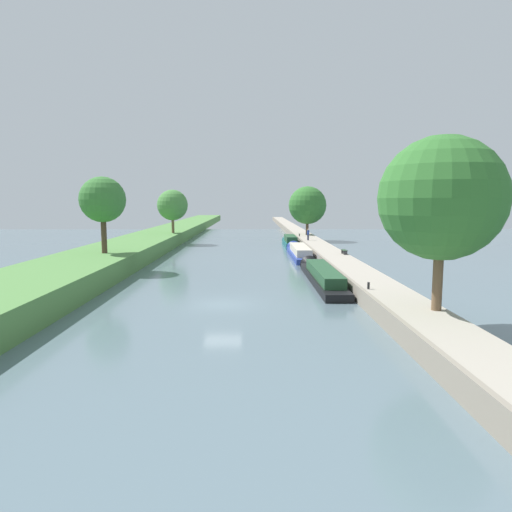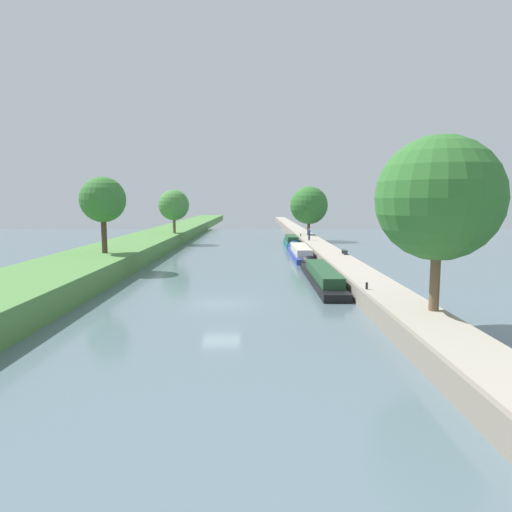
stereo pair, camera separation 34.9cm
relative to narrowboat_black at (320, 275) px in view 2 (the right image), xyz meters
name	(u,v)px [view 2 (the right image)]	position (x,y,z in m)	size (l,w,h in m)	color
ground_plane	(221,304)	(-7.83, -8.59, -0.57)	(160.00, 160.00, 0.00)	slate
left_grassy_bank	(23,291)	(-20.94, -8.59, 0.33)	(7.75, 260.00, 1.81)	#518442
right_towpath	(383,296)	(2.94, -8.59, -0.01)	(3.08, 260.00, 1.12)	#A89E8E
stone_quay	(358,296)	(1.28, -8.59, 0.02)	(0.25, 260.00, 1.17)	gray
narrowboat_black	(320,275)	(0.00, 0.00, 0.00)	(1.95, 16.77, 2.04)	black
narrowboat_blue	(300,252)	(-0.12, 17.33, 0.01)	(2.11, 15.05, 2.15)	#283D93
narrowboat_teal	(291,242)	(-0.19, 30.46, 0.10)	(1.84, 10.41, 2.15)	#195B60
tree_rightbank_near	(439,199)	(3.82, -14.85, 6.38)	(6.40, 6.40, 9.04)	brown
tree_rightbank_midnear	(309,205)	(3.43, 38.99, 5.49)	(6.36, 6.36, 8.12)	brown
tree_leftbank_downstream	(174,205)	(-18.32, 33.24, 5.57)	(4.77, 4.77, 6.74)	brown
tree_leftbank_upstream	(103,200)	(-20.16, 5.61, 6.34)	(4.36, 4.36, 7.32)	#4C3828
person_walking	(309,234)	(2.22, 27.71, 1.42)	(0.34, 0.34, 1.66)	#282D42
mooring_bollard_near	(367,286)	(1.70, -9.12, 0.78)	(0.16, 0.16, 0.45)	black
mooring_bollard_far	(301,235)	(1.70, 34.91, 0.78)	(0.16, 0.16, 0.45)	black
park_bench	(344,251)	(4.03, 10.38, 0.90)	(0.44, 1.50, 0.47)	#333338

